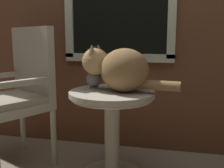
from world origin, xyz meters
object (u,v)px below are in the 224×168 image
at_px(cat, 120,69).
at_px(wicker_side_table, 112,118).
at_px(pewter_vase_with_ivy, 94,76).
at_px(wicker_chair, 18,90).

bearing_deg(cat, wicker_side_table, -169.80).
relative_size(cat, pewter_vase_with_ivy, 2.27).
bearing_deg(wicker_side_table, cat, 10.20).
bearing_deg(wicker_chair, cat, -3.02).
distance_m(wicker_chair, pewter_vase_with_ivy, 0.62).
bearing_deg(pewter_vase_with_ivy, wicker_side_table, -27.26).
height_order(wicker_chair, pewter_vase_with_ivy, wicker_chair).
bearing_deg(wicker_chair, pewter_vase_with_ivy, 2.52).
distance_m(wicker_side_table, cat, 0.35).
distance_m(cat, pewter_vase_with_ivy, 0.23).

